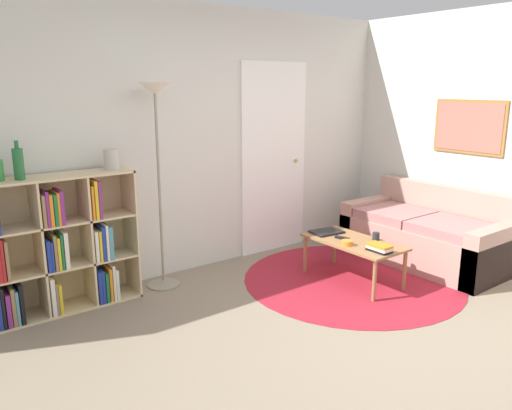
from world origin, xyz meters
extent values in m
plane|color=gray|center=(0.00, 0.00, 0.00)|extent=(14.00, 14.00, 0.00)
cube|color=silver|center=(0.00, 2.23, 1.30)|extent=(7.65, 0.05, 2.60)
cube|color=white|center=(0.86, 2.19, 1.04)|extent=(0.88, 0.02, 2.09)
sphere|color=tan|center=(1.17, 2.17, 1.00)|extent=(0.04, 0.04, 0.04)
cube|color=silver|center=(2.35, 1.10, 1.30)|extent=(0.05, 5.21, 2.60)
cube|color=olive|center=(2.32, 0.77, 1.42)|extent=(0.02, 0.78, 0.56)
cube|color=#C66656|center=(2.30, 0.77, 1.42)|extent=(0.01, 0.72, 0.50)
cylinder|color=maroon|center=(0.88, 1.00, 0.00)|extent=(2.10, 2.10, 0.01)
cube|color=beige|center=(-0.92, 2.02, 0.57)|extent=(0.02, 0.34, 1.14)
cube|color=beige|center=(-1.50, 2.02, 1.13)|extent=(1.19, 0.34, 0.02)
cube|color=beige|center=(-1.50, 2.02, 0.01)|extent=(1.19, 0.34, 0.02)
cube|color=beige|center=(-1.50, 2.18, 0.57)|extent=(1.19, 0.02, 1.14)
cube|color=beige|center=(-1.70, 2.02, 0.57)|extent=(0.02, 0.32, 1.10)
cube|color=beige|center=(-1.31, 2.02, 0.57)|extent=(0.02, 0.32, 1.10)
cube|color=beige|center=(-1.50, 2.02, 0.39)|extent=(1.15, 0.32, 0.02)
cube|color=beige|center=(-1.50, 2.02, 0.75)|extent=(1.15, 0.32, 0.02)
cube|color=black|center=(-2.03, 1.98, 0.18)|extent=(0.02, 0.25, 0.33)
cube|color=#7F287A|center=(-1.99, 1.97, 0.15)|extent=(0.03, 0.24, 0.27)
cube|color=olive|center=(-1.96, 1.98, 0.17)|extent=(0.03, 0.25, 0.31)
cube|color=teal|center=(-1.93, 1.98, 0.16)|extent=(0.02, 0.25, 0.28)
cube|color=black|center=(-1.89, 1.97, 0.18)|extent=(0.03, 0.23, 0.33)
cube|color=silver|center=(-1.66, 1.97, 0.18)|extent=(0.03, 0.23, 0.32)
cube|color=olive|center=(-1.63, 1.95, 0.15)|extent=(0.02, 0.19, 0.27)
cube|color=gold|center=(-1.61, 1.99, 0.15)|extent=(0.02, 0.27, 0.26)
cube|color=navy|center=(-1.28, 1.98, 0.16)|extent=(0.03, 0.26, 0.29)
cube|color=navy|center=(-1.25, 1.98, 0.16)|extent=(0.02, 0.25, 0.29)
cube|color=#196B38|center=(-1.22, 1.96, 0.15)|extent=(0.03, 0.22, 0.26)
cube|color=orange|center=(-1.19, 1.97, 0.17)|extent=(0.03, 0.24, 0.30)
cube|color=silver|center=(-1.16, 1.95, 0.17)|extent=(0.02, 0.20, 0.31)
cube|color=silver|center=(-1.13, 1.96, 0.15)|extent=(0.03, 0.22, 0.27)
cube|color=#B21E23|center=(-1.99, 1.99, 0.56)|extent=(0.02, 0.27, 0.33)
cube|color=olive|center=(-1.96, 1.95, 0.55)|extent=(0.02, 0.19, 0.31)
cube|color=navy|center=(-1.66, 1.97, 0.52)|extent=(0.03, 0.23, 0.26)
cube|color=navy|center=(-1.64, 1.95, 0.52)|extent=(0.02, 0.19, 0.25)
cube|color=olive|center=(-1.61, 1.99, 0.54)|extent=(0.02, 0.27, 0.29)
cube|color=gold|center=(-1.58, 1.96, 0.53)|extent=(0.02, 0.22, 0.27)
cube|color=#196B38|center=(-1.56, 1.95, 0.54)|extent=(0.02, 0.19, 0.29)
cube|color=silver|center=(-1.53, 1.97, 0.55)|extent=(0.03, 0.24, 0.30)
cube|color=silver|center=(-1.28, 1.95, 0.53)|extent=(0.03, 0.20, 0.27)
cube|color=gold|center=(-1.25, 1.98, 0.53)|extent=(0.02, 0.25, 0.27)
cube|color=navy|center=(-1.22, 1.96, 0.54)|extent=(0.03, 0.22, 0.30)
cube|color=silver|center=(-1.19, 1.97, 0.55)|extent=(0.02, 0.23, 0.31)
cube|color=teal|center=(-1.16, 1.97, 0.54)|extent=(0.03, 0.23, 0.29)
cube|color=olive|center=(-1.66, 1.96, 0.89)|extent=(0.03, 0.22, 0.26)
cube|color=#7F287A|center=(-1.64, 1.97, 0.90)|extent=(0.02, 0.23, 0.28)
cube|color=orange|center=(-1.61, 1.95, 0.89)|extent=(0.03, 0.19, 0.25)
cube|color=#196B38|center=(-1.58, 1.97, 0.89)|extent=(0.02, 0.24, 0.25)
cube|color=orange|center=(-1.55, 1.96, 0.89)|extent=(0.02, 0.22, 0.26)
cube|color=#7F287A|center=(-1.53, 1.96, 0.90)|extent=(0.03, 0.21, 0.27)
cube|color=orange|center=(-1.28, 1.96, 0.90)|extent=(0.02, 0.22, 0.28)
cube|color=gold|center=(-1.25, 1.95, 0.92)|extent=(0.03, 0.20, 0.32)
cube|color=#7F287A|center=(-1.23, 1.97, 0.92)|extent=(0.02, 0.23, 0.31)
cylinder|color=gray|center=(-0.64, 1.97, 0.01)|extent=(0.30, 0.30, 0.01)
cylinder|color=gray|center=(-0.64, 1.97, 0.93)|extent=(0.02, 0.02, 1.76)
cone|color=white|center=(-0.64, 1.97, 1.81)|extent=(0.28, 0.28, 0.10)
cube|color=tan|center=(1.88, 0.90, 0.21)|extent=(0.85, 1.66, 0.41)
cube|color=tan|center=(2.23, 0.90, 0.39)|extent=(0.16, 1.66, 0.78)
cube|color=tan|center=(1.88, 0.15, 0.28)|extent=(0.85, 0.16, 0.55)
cube|color=tan|center=(1.88, 1.65, 0.28)|extent=(0.85, 0.16, 0.55)
cube|color=#AD7573|center=(1.80, 0.56, 0.46)|extent=(0.65, 0.65, 0.10)
cube|color=#AD7573|center=(1.80, 1.23, 0.46)|extent=(0.65, 0.65, 0.10)
cube|color=#996B42|center=(0.86, 0.98, 0.39)|extent=(0.50, 0.97, 0.02)
cylinder|color=#996B42|center=(0.66, 0.54, 0.19)|extent=(0.04, 0.04, 0.38)
cylinder|color=#996B42|center=(0.66, 1.43, 0.19)|extent=(0.04, 0.04, 0.38)
cylinder|color=#996B42|center=(1.07, 0.54, 0.19)|extent=(0.04, 0.04, 0.38)
cylinder|color=#996B42|center=(1.07, 1.43, 0.19)|extent=(0.04, 0.04, 0.38)
cube|color=black|center=(0.84, 1.32, 0.41)|extent=(0.33, 0.25, 0.02)
cylinder|color=orange|center=(0.71, 0.92, 0.43)|extent=(0.11, 0.11, 0.05)
cube|color=black|center=(0.81, 0.63, 0.42)|extent=(0.13, 0.21, 0.02)
cube|color=silver|center=(0.80, 0.62, 0.44)|extent=(0.13, 0.21, 0.02)
cube|color=orange|center=(0.81, 0.63, 0.46)|extent=(0.13, 0.21, 0.02)
cylinder|color=#28282D|center=(1.05, 0.87, 0.44)|extent=(0.07, 0.07, 0.07)
cube|color=black|center=(0.82, 1.08, 0.41)|extent=(0.08, 0.15, 0.02)
cylinder|color=#236633|center=(-1.78, 1.99, 1.26)|extent=(0.08, 0.08, 0.24)
cylinder|color=#236633|center=(-1.78, 1.99, 1.41)|extent=(0.03, 0.03, 0.06)
cylinder|color=#B7B2A8|center=(-1.05, 2.02, 1.23)|extent=(0.13, 0.13, 0.18)
camera|label=1|loc=(-2.59, -2.07, 1.84)|focal=35.00mm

